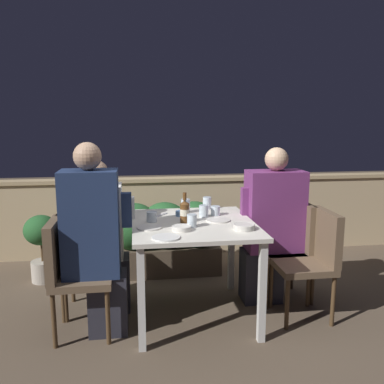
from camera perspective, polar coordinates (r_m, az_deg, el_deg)
The scene contains 26 objects.
ground_plane at distance 3.36m, azimuth 0.19°, elevation -16.79°, with size 16.00×16.00×0.00m, color brown.
parapet_wall at distance 4.63m, azimuth -2.51°, elevation -3.25°, with size 9.00×0.18×0.87m.
dining_table at distance 3.11m, azimuth 0.19°, elevation -5.93°, with size 0.92×1.00×0.75m.
planter_hedge at distance 4.05m, azimuth -3.84°, elevation -5.93°, with size 1.08×0.47×0.72m.
chair_left_near at distance 3.01m, azimuth -16.88°, elevation -9.94°, with size 0.42×0.41×0.84m.
person_navy_jumper at distance 2.93m, azimuth -13.41°, elevation -6.57°, with size 0.48×0.26×1.37m.
chair_left_far at distance 3.34m, azimuth -15.64°, elevation -7.84°, with size 0.42×0.41×0.84m.
person_white_polo at distance 3.29m, azimuth -12.38°, elevation -6.11°, with size 0.47×0.26×1.21m.
chair_right_near at distance 3.28m, azimuth 16.72°, elevation -8.26°, with size 0.42×0.41×0.84m.
chair_right_far at distance 3.55m, azimuth 13.82°, elevation -6.68°, with size 0.42×0.41×0.84m.
person_purple_stripe at distance 3.45m, azimuth 10.98°, elevation -4.69°, with size 0.52×0.26×1.30m.
beer_bottle at distance 3.07m, azimuth -1.03°, elevation -2.68°, with size 0.07×0.07×0.23m.
plate_0 at distance 2.94m, azimuth -6.02°, elevation -4.97°, with size 0.18×0.18×0.01m.
plate_1 at distance 2.69m, azimuth -3.68°, elevation -6.39°, with size 0.19×0.19×0.01m.
plate_2 at distance 3.13m, azimuth 3.69°, elevation -3.97°, with size 0.18×0.18×0.01m.
bowl_0 at distance 2.86m, azimuth -1.45°, elevation -5.05°, with size 0.14×0.14×0.03m.
bowl_1 at distance 2.91m, azimuth 7.30°, elevation -4.80°, with size 0.16×0.16×0.04m.
bowl_2 at distance 3.29m, azimuth -1.36°, elevation -2.98°, with size 0.11×0.11×0.04m.
glass_cup_0 at distance 3.39m, azimuth -0.93°, elevation -1.96°, with size 0.08×0.08×0.11m.
glass_cup_1 at distance 3.30m, azimuth 3.30°, elevation -2.63°, with size 0.07×0.07×0.08m.
glass_cup_2 at distance 2.95m, azimuth -0.01°, elevation -4.05°, with size 0.07×0.07×0.09m.
glass_cup_3 at distance 3.11m, azimuth -5.67°, elevation -3.47°, with size 0.08×0.08×0.08m.
glass_cup_4 at distance 3.25m, azimuth 1.66°, elevation -2.68°, with size 0.07×0.07×0.09m.
glass_cup_5 at distance 3.52m, azimuth 2.13°, elevation -1.55°, with size 0.07×0.07×0.11m.
fork_0 at distance 3.30m, azimuth -4.50°, elevation -3.26°, with size 0.12×0.14×0.01m.
potted_plant at distance 4.09m, azimuth -20.36°, elevation -6.46°, with size 0.31×0.31×0.64m.
Camera 1 is at (-0.43, -2.96, 1.53)m, focal length 38.00 mm.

